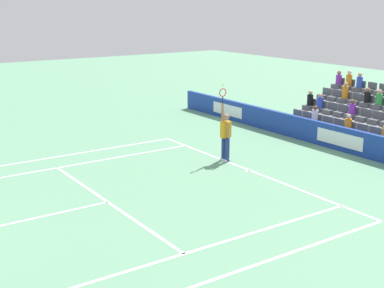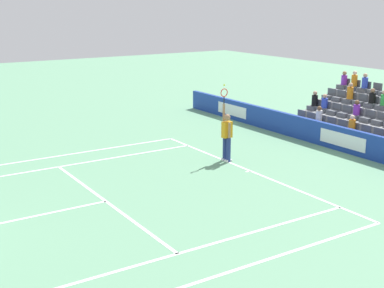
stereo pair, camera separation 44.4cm
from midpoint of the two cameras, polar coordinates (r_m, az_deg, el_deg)
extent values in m
cube|color=white|center=(19.07, 5.47, -2.80)|extent=(10.97, 0.10, 0.01)
cube|color=white|center=(16.30, -9.67, -6.06)|extent=(8.23, 0.10, 0.01)
cube|color=white|center=(19.80, -15.89, -2.65)|extent=(0.10, 11.89, 0.01)
cube|color=white|center=(12.74, -3.61, -12.02)|extent=(0.10, 11.89, 0.01)
cube|color=white|center=(21.05, -17.09, -1.71)|extent=(0.10, 11.89, 0.01)
cube|color=white|center=(11.72, -0.07, -14.54)|extent=(0.10, 11.89, 0.01)
cube|color=white|center=(19.01, 5.23, -2.85)|extent=(0.10, 0.20, 0.01)
cube|color=#193899|center=(22.14, 14.92, 0.54)|extent=(21.66, 0.20, 0.97)
cube|color=white|center=(22.06, 14.73, 0.50)|extent=(2.31, 0.01, 0.54)
cube|color=white|center=(27.21, 3.27, 3.62)|extent=(2.31, 0.01, 0.54)
cylinder|color=navy|center=(19.96, 3.12, -0.61)|extent=(0.16, 0.16, 0.90)
cylinder|color=navy|center=(20.15, 2.72, -0.46)|extent=(0.16, 0.16, 0.90)
cube|color=white|center=(20.08, 3.11, -1.74)|extent=(0.13, 0.26, 0.08)
cube|color=white|center=(20.26, 2.71, -1.58)|extent=(0.13, 0.26, 0.08)
cube|color=orange|center=(19.87, 2.95, 1.55)|extent=(0.23, 0.36, 0.60)
sphere|color=#9E7251|center=(19.77, 2.97, 2.85)|extent=(0.24, 0.24, 0.24)
cylinder|color=#9E7251|center=(19.92, 2.60, 3.38)|extent=(0.09, 0.09, 0.62)
cylinder|color=#9E7251|center=(19.67, 3.21, 1.46)|extent=(0.09, 0.09, 0.56)
cylinder|color=black|center=(19.83, 2.62, 4.65)|extent=(0.04, 0.04, 0.28)
torus|color=red|center=(19.79, 2.63, 5.45)|extent=(0.04, 0.31, 0.31)
sphere|color=#D1E533|center=(19.74, 2.63, 6.25)|extent=(0.07, 0.07, 0.07)
cube|color=gray|center=(23.02, 16.64, 0.24)|extent=(8.06, 0.95, 0.42)
cube|color=#545960|center=(22.57, 17.90, 0.68)|extent=(0.48, 0.44, 0.20)
cube|color=#545960|center=(22.67, 18.27, 1.36)|extent=(0.48, 0.04, 0.30)
cube|color=#545960|center=(22.94, 16.69, 0.99)|extent=(0.48, 0.44, 0.20)
cube|color=#545960|center=(23.04, 17.06, 1.66)|extent=(0.48, 0.04, 0.30)
cube|color=#545960|center=(23.33, 15.52, 1.30)|extent=(0.48, 0.44, 0.20)
cube|color=#545960|center=(23.42, 15.88, 1.95)|extent=(0.48, 0.04, 0.30)
cube|color=#545960|center=(23.72, 14.39, 1.59)|extent=(0.48, 0.44, 0.20)
cube|color=#545960|center=(23.81, 14.75, 2.24)|extent=(0.48, 0.04, 0.30)
cube|color=#545960|center=(24.12, 13.29, 1.88)|extent=(0.48, 0.44, 0.20)
cube|color=#545960|center=(24.21, 13.65, 2.51)|extent=(0.48, 0.04, 0.30)
cube|color=#545960|center=(24.53, 12.24, 2.15)|extent=(0.48, 0.44, 0.20)
cube|color=#545960|center=(24.62, 12.59, 2.77)|extent=(0.48, 0.04, 0.30)
cube|color=#545960|center=(24.95, 11.21, 2.41)|extent=(0.48, 0.44, 0.20)
cube|color=#545960|center=(25.04, 11.56, 3.03)|extent=(0.48, 0.04, 0.30)
cube|color=#545960|center=(25.38, 10.22, 2.67)|extent=(0.48, 0.44, 0.20)
cube|color=#545960|center=(25.46, 10.57, 3.27)|extent=(0.48, 0.04, 0.30)
cube|color=gray|center=(23.70, 18.14, 1.06)|extent=(8.06, 0.95, 0.84)
cube|color=#545960|center=(23.59, 18.24, 2.28)|extent=(0.48, 0.44, 0.20)
cube|color=#545960|center=(23.69, 18.58, 2.93)|extent=(0.48, 0.04, 0.30)
cube|color=#545960|center=(23.96, 17.07, 2.56)|extent=(0.48, 0.44, 0.20)
cube|color=#545960|center=(24.06, 17.42, 3.19)|extent=(0.48, 0.04, 0.30)
cube|color=#545960|center=(24.34, 15.94, 2.83)|extent=(0.48, 0.44, 0.20)
cube|color=#545960|center=(24.44, 16.29, 3.45)|extent=(0.48, 0.04, 0.30)
cube|color=#545960|center=(24.73, 14.85, 3.09)|extent=(0.48, 0.44, 0.20)
cube|color=#545960|center=(24.83, 15.19, 3.70)|extent=(0.48, 0.04, 0.30)
cube|color=#545960|center=(25.13, 13.79, 3.34)|extent=(0.48, 0.44, 0.20)
cube|color=#545960|center=(25.23, 14.13, 3.94)|extent=(0.48, 0.04, 0.30)
cube|color=#545960|center=(25.54, 12.76, 3.58)|extent=(0.48, 0.44, 0.20)
cube|color=#545960|center=(25.64, 13.10, 4.17)|extent=(0.48, 0.04, 0.30)
cube|color=#545960|center=(25.96, 11.77, 3.81)|extent=(0.48, 0.44, 0.20)
cube|color=#545960|center=(26.06, 12.11, 4.39)|extent=(0.48, 0.04, 0.30)
cube|color=#545960|center=(24.62, 18.54, 3.76)|extent=(0.48, 0.44, 0.20)
cube|color=#545960|center=(24.73, 18.88, 4.37)|extent=(0.48, 0.04, 0.30)
cube|color=#545960|center=(24.99, 17.42, 4.00)|extent=(0.48, 0.44, 0.20)
cube|color=#545960|center=(25.10, 17.75, 4.60)|extent=(0.48, 0.04, 0.30)
cube|color=#545960|center=(25.37, 16.33, 4.24)|extent=(0.48, 0.44, 0.20)
cube|color=#545960|center=(25.48, 16.66, 4.83)|extent=(0.48, 0.04, 0.30)
cube|color=#545960|center=(25.76, 15.27, 4.47)|extent=(0.48, 0.44, 0.20)
cube|color=#545960|center=(25.87, 15.60, 5.05)|extent=(0.48, 0.04, 0.30)
cube|color=#545960|center=(26.16, 14.25, 4.68)|extent=(0.48, 0.44, 0.20)
cube|color=#545960|center=(26.27, 14.57, 5.26)|extent=(0.48, 0.04, 0.30)
cube|color=#545960|center=(26.57, 13.25, 4.90)|extent=(0.48, 0.44, 0.20)
cube|color=#545960|center=(26.67, 13.58, 5.46)|extent=(0.48, 0.04, 0.30)
cube|color=#545960|center=(25.66, 18.83, 5.11)|extent=(0.48, 0.44, 0.20)
cube|color=#545960|center=(25.78, 19.14, 5.69)|extent=(0.48, 0.04, 0.30)
cube|color=#545960|center=(26.03, 17.74, 5.33)|extent=(0.48, 0.44, 0.20)
cube|color=#545960|center=(26.15, 18.06, 5.90)|extent=(0.48, 0.04, 0.30)
cube|color=#545960|center=(26.41, 16.69, 5.54)|extent=(0.48, 0.44, 0.20)
cube|color=#545960|center=(26.53, 17.01, 6.10)|extent=(0.48, 0.04, 0.30)
cube|color=#545960|center=(26.80, 15.67, 5.74)|extent=(0.48, 0.44, 0.20)
cube|color=#545960|center=(26.92, 15.98, 6.29)|extent=(0.48, 0.04, 0.30)
cube|color=#545960|center=(27.20, 14.67, 5.93)|extent=(0.48, 0.44, 0.20)
cube|color=#545960|center=(27.32, 14.99, 6.47)|extent=(0.48, 0.04, 0.30)
cylinder|color=orange|center=(25.74, 15.40, 5.28)|extent=(0.28, 0.28, 0.54)
sphere|color=#D3A884|center=(25.68, 15.46, 6.10)|extent=(0.20, 0.20, 0.20)
cylinder|color=green|center=(24.60, 18.68, 4.51)|extent=(0.28, 0.28, 0.45)
sphere|color=#D3A884|center=(24.55, 18.74, 5.25)|extent=(0.20, 0.20, 0.20)
cylinder|color=blue|center=(26.40, 16.81, 6.28)|extent=(0.28, 0.28, 0.48)
sphere|color=#D3A884|center=(26.36, 16.87, 7.01)|extent=(0.20, 0.20, 0.20)
cylinder|color=purple|center=(24.32, 16.07, 3.58)|extent=(0.28, 0.28, 0.44)
sphere|color=brown|center=(24.26, 16.13, 4.31)|extent=(0.20, 0.20, 0.20)
cylinder|color=orange|center=(26.79, 15.79, 6.52)|extent=(0.28, 0.28, 0.53)
sphere|color=beige|center=(26.74, 15.85, 7.29)|extent=(0.20, 0.20, 0.20)
cylinder|color=purple|center=(27.19, 14.79, 6.61)|extent=(0.28, 0.28, 0.45)
sphere|color=#9E7251|center=(27.15, 14.83, 7.29)|extent=(0.20, 0.20, 0.20)
cylinder|color=orange|center=(23.29, 15.66, 2.06)|extent=(0.28, 0.28, 0.43)
sphere|color=beige|center=(23.23, 15.71, 2.82)|extent=(0.20, 0.20, 0.20)
cylinder|color=black|center=(25.93, 11.89, 4.58)|extent=(0.28, 0.28, 0.50)
sphere|color=#D3A884|center=(25.87, 11.93, 5.34)|extent=(0.20, 0.20, 0.20)
cylinder|color=white|center=(24.49, 12.36, 2.96)|extent=(0.28, 0.28, 0.50)
sphere|color=brown|center=(24.43, 12.41, 3.77)|extent=(0.20, 0.20, 0.20)
cylinder|color=black|center=(24.97, 17.55, 4.74)|extent=(0.28, 0.28, 0.45)
sphere|color=#9E7251|center=(24.92, 17.61, 5.47)|extent=(0.20, 0.20, 0.20)
cylinder|color=blue|center=(25.52, 12.88, 4.30)|extent=(0.28, 0.28, 0.44)
sphere|color=#D3A884|center=(25.46, 12.92, 5.01)|extent=(0.20, 0.20, 0.20)
camera|label=1|loc=(0.22, -90.70, -0.18)|focal=50.50mm
camera|label=2|loc=(0.22, 89.30, 0.18)|focal=50.50mm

